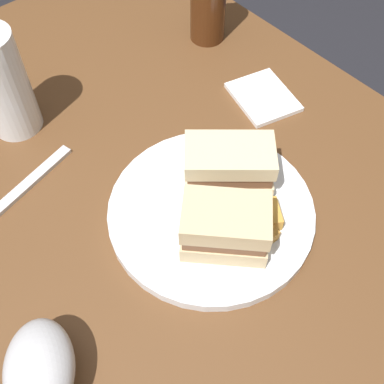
{
  "coord_description": "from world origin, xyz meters",
  "views": [
    {
      "loc": [
        -0.32,
        0.24,
        1.28
      ],
      "look_at": [
        -0.03,
        -0.01,
        0.74
      ],
      "focal_mm": 44.89,
      "sensor_mm": 36.0,
      "label": 1
    }
  ],
  "objects_px": {
    "sandwich_half_right": "(229,165)",
    "gravy_boat": "(39,370)",
    "napkin": "(263,97)",
    "fork": "(24,187)",
    "pint_glass": "(5,90)",
    "plate": "(211,212)",
    "sandwich_half_left": "(225,227)"
  },
  "relations": [
    {
      "from": "napkin",
      "to": "fork",
      "type": "xyz_separation_m",
      "value": [
        0.1,
        0.4,
        -0.0
      ]
    },
    {
      "from": "sandwich_half_left",
      "to": "fork",
      "type": "height_order",
      "value": "sandwich_half_left"
    },
    {
      "from": "plate",
      "to": "napkin",
      "type": "distance_m",
      "value": 0.25
    },
    {
      "from": "pint_glass",
      "to": "fork",
      "type": "xyz_separation_m",
      "value": [
        -0.12,
        0.06,
        -0.07
      ]
    },
    {
      "from": "sandwich_half_right",
      "to": "napkin",
      "type": "relative_size",
      "value": 1.25
    },
    {
      "from": "sandwich_half_right",
      "to": "pint_glass",
      "type": "height_order",
      "value": "pint_glass"
    },
    {
      "from": "sandwich_half_right",
      "to": "napkin",
      "type": "xyz_separation_m",
      "value": [
        0.1,
        -0.17,
        -0.05
      ]
    },
    {
      "from": "pint_glass",
      "to": "fork",
      "type": "bearing_deg",
      "value": 154.81
    },
    {
      "from": "sandwich_half_right",
      "to": "gravy_boat",
      "type": "relative_size",
      "value": 1.02
    },
    {
      "from": "plate",
      "to": "sandwich_half_left",
      "type": "xyz_separation_m",
      "value": [
        -0.05,
        0.02,
        0.04
      ]
    },
    {
      "from": "sandwich_half_left",
      "to": "fork",
      "type": "distance_m",
      "value": 0.31
    },
    {
      "from": "pint_glass",
      "to": "napkin",
      "type": "relative_size",
      "value": 1.54
    },
    {
      "from": "gravy_boat",
      "to": "napkin",
      "type": "bearing_deg",
      "value": -72.44
    },
    {
      "from": "sandwich_half_right",
      "to": "plate",
      "type": "bearing_deg",
      "value": 112.23
    },
    {
      "from": "sandwich_half_left",
      "to": "pint_glass",
      "type": "bearing_deg",
      "value": 14.23
    },
    {
      "from": "sandwich_half_left",
      "to": "sandwich_half_right",
      "type": "xyz_separation_m",
      "value": [
        0.07,
        -0.07,
        -0.0
      ]
    },
    {
      "from": "plate",
      "to": "gravy_boat",
      "type": "height_order",
      "value": "gravy_boat"
    },
    {
      "from": "sandwich_half_right",
      "to": "fork",
      "type": "xyz_separation_m",
      "value": [
        0.19,
        0.23,
        -0.05
      ]
    },
    {
      "from": "gravy_boat",
      "to": "fork",
      "type": "distance_m",
      "value": 0.28
    },
    {
      "from": "plate",
      "to": "sandwich_half_left",
      "type": "bearing_deg",
      "value": 155.79
    },
    {
      "from": "sandwich_half_right",
      "to": "gravy_boat",
      "type": "height_order",
      "value": "sandwich_half_right"
    },
    {
      "from": "napkin",
      "to": "pint_glass",
      "type": "bearing_deg",
      "value": 57.63
    },
    {
      "from": "pint_glass",
      "to": "fork",
      "type": "height_order",
      "value": "pint_glass"
    },
    {
      "from": "plate",
      "to": "sandwich_half_left",
      "type": "distance_m",
      "value": 0.07
    },
    {
      "from": "gravy_boat",
      "to": "sandwich_half_right",
      "type": "bearing_deg",
      "value": -78.85
    },
    {
      "from": "gravy_boat",
      "to": "fork",
      "type": "xyz_separation_m",
      "value": [
        0.26,
        -0.11,
        -0.04
      ]
    },
    {
      "from": "pint_glass",
      "to": "gravy_boat",
      "type": "distance_m",
      "value": 0.42
    },
    {
      "from": "gravy_boat",
      "to": "pint_glass",
      "type": "bearing_deg",
      "value": -24.26
    },
    {
      "from": "gravy_boat",
      "to": "plate",
      "type": "bearing_deg",
      "value": -80.87
    },
    {
      "from": "napkin",
      "to": "fork",
      "type": "bearing_deg",
      "value": 76.48
    },
    {
      "from": "plate",
      "to": "pint_glass",
      "type": "relative_size",
      "value": 1.69
    },
    {
      "from": "sandwich_half_left",
      "to": "napkin",
      "type": "relative_size",
      "value": 1.17
    }
  ]
}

